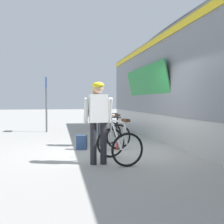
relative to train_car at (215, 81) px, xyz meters
The scene contains 9 objects.
ground_plane 3.76m from the train_car, behind, with size 80.00×80.00×0.00m, color #A09E99.
train_car is the anchor object (origin of this frame).
cyclist_near_in_dark 3.82m from the train_car, behind, with size 0.64×0.38×1.76m.
cyclist_far_in_white 4.58m from the train_car, 152.05° to the right, with size 0.62×0.32×1.76m.
bicycle_near_black 3.55m from the train_car, behind, with size 0.76×1.10×0.99m.
bicycle_far_white 4.30m from the train_car, 150.68° to the right, with size 0.87×1.17×0.99m.
backpack_on_platform 4.54m from the train_car, behind, with size 0.28×0.18×0.40m, color navy.
water_bottle_near_the_bikes 3.74m from the train_car, behind, with size 0.07×0.07×0.22m, color red.
platform_sign_post 7.01m from the train_car, 139.63° to the left, with size 0.08×0.70×2.40m.
Camera 1 is at (-1.63, -7.52, 1.35)m, focal length 45.23 mm.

